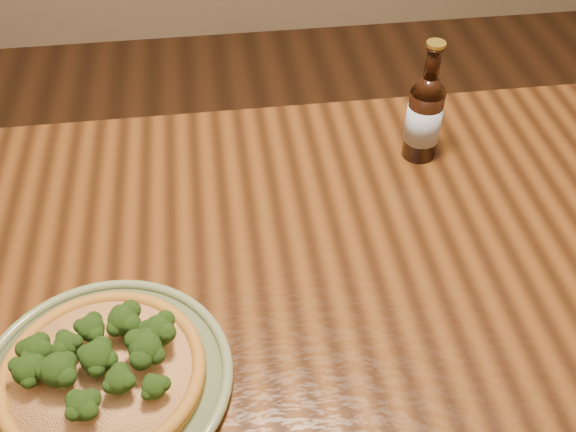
{
  "coord_description": "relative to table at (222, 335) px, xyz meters",
  "views": [
    {
      "loc": [
        0.02,
        -0.52,
        1.48
      ],
      "look_at": [
        0.11,
        0.17,
        0.82
      ],
      "focal_mm": 42.0,
      "sensor_mm": 36.0,
      "label": 1
    }
  ],
  "objects": [
    {
      "name": "table",
      "position": [
        0.0,
        0.0,
        0.0
      ],
      "size": [
        1.6,
        0.9,
        0.75
      ],
      "color": "#4E2B10",
      "rests_on": "ground"
    },
    {
      "name": "plate",
      "position": [
        -0.15,
        -0.13,
        0.1
      ],
      "size": [
        0.32,
        0.32,
        0.02
      ],
      "rotation": [
        0.0,
        0.0,
        0.24
      ],
      "color": "#6D7C55",
      "rests_on": "table"
    },
    {
      "name": "pizza",
      "position": [
        -0.15,
        -0.13,
        0.12
      ],
      "size": [
        0.25,
        0.25,
        0.07
      ],
      "rotation": [
        0.0,
        0.0,
        -0.28
      ],
      "color": "#AB7426",
      "rests_on": "plate"
    },
    {
      "name": "beer_bottle",
      "position": [
        0.37,
        0.27,
        0.17
      ],
      "size": [
        0.06,
        0.06,
        0.22
      ],
      "rotation": [
        0.0,
        0.0,
        0.23
      ],
      "color": "black",
      "rests_on": "table"
    }
  ]
}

